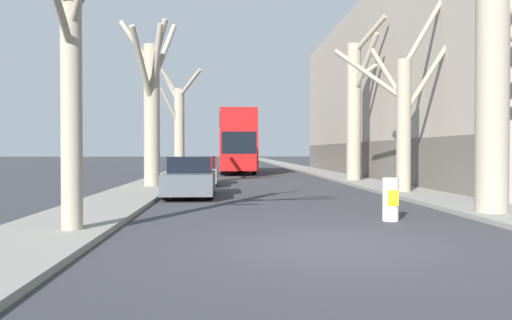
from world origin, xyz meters
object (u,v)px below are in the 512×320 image
(street_tree_right_2, at_px, (356,106))
(double_decker_bus, at_px, (237,139))
(street_tree_right_1, at_px, (404,111))
(street_tree_left_0, at_px, (71,48))
(parked_car_1, at_px, (199,171))
(street_tree_left_2, at_px, (178,124))
(parked_car_0, at_px, (191,178))
(street_tree_left_1, at_px, (152,103))
(traffic_bollard, at_px, (390,199))
(street_tree_right_0, at_px, (498,55))

(street_tree_right_2, distance_m, double_decker_bus, 13.05)
(street_tree_right_1, relative_size, double_decker_bus, 0.75)
(street_tree_left_0, height_order, parked_car_1, street_tree_left_0)
(street_tree_left_0, relative_size, street_tree_left_2, 0.98)
(street_tree_right_2, distance_m, parked_car_0, 11.86)
(street_tree_left_0, distance_m, double_decker_bus, 28.26)
(street_tree_right_2, relative_size, parked_car_1, 2.01)
(street_tree_left_1, relative_size, street_tree_right_1, 0.96)
(street_tree_right_1, relative_size, parked_car_1, 1.88)
(parked_car_0, bearing_deg, street_tree_right_1, 2.86)
(double_decker_bus, bearing_deg, street_tree_right_2, -62.31)
(parked_car_0, bearing_deg, street_tree_right_2, 44.22)
(street_tree_left_1, bearing_deg, street_tree_left_0, -88.51)
(street_tree_right_1, xyz_separation_m, double_decker_bus, (-5.89, 19.02, -0.59))
(parked_car_1, relative_size, traffic_bollard, 4.16)
(street_tree_right_0, bearing_deg, parked_car_1, 123.33)
(street_tree_right_2, height_order, traffic_bollard, street_tree_right_2)
(street_tree_left_2, relative_size, street_tree_right_2, 0.99)
(street_tree_left_0, distance_m, parked_car_0, 9.19)
(parked_car_0, relative_size, parked_car_1, 1.06)
(parked_car_0, distance_m, traffic_bollard, 8.45)
(double_decker_bus, height_order, parked_car_1, double_decker_bus)
(street_tree_left_2, height_order, street_tree_right_2, street_tree_right_2)
(double_decker_bus, bearing_deg, street_tree_left_0, -97.66)
(street_tree_left_1, height_order, double_decker_bus, street_tree_left_1)
(street_tree_left_0, distance_m, traffic_bollard, 7.67)
(parked_car_0, bearing_deg, street_tree_right_0, -37.78)
(street_tree_left_2, height_order, parked_car_0, street_tree_left_2)
(street_tree_left_0, xyz_separation_m, traffic_bollard, (6.77, 1.87, -3.08))
(traffic_bollard, bearing_deg, parked_car_0, 127.49)
(street_tree_left_2, height_order, double_decker_bus, street_tree_left_2)
(street_tree_left_1, bearing_deg, parked_car_0, -63.04)
(street_tree_right_0, height_order, parked_car_0, street_tree_right_0)
(double_decker_bus, distance_m, parked_car_1, 13.75)
(street_tree_left_1, xyz_separation_m, street_tree_right_0, (9.96, -10.05, 0.26))
(street_tree_left_0, distance_m, parked_car_1, 14.92)
(street_tree_left_2, bearing_deg, traffic_bollard, -71.93)
(parked_car_0, height_order, parked_car_1, parked_car_0)
(street_tree_right_0, relative_size, double_decker_bus, 0.81)
(parked_car_0, distance_m, parked_car_1, 5.97)
(double_decker_bus, xyz_separation_m, parked_car_1, (-2.13, -13.45, -1.90))
(street_tree_left_0, bearing_deg, street_tree_right_0, 13.78)
(street_tree_right_0, xyz_separation_m, parked_car_1, (-8.00, 12.17, -3.35))
(street_tree_right_2, bearing_deg, traffic_bollard, -101.64)
(traffic_bollard, bearing_deg, street_tree_left_1, 123.93)
(street_tree_left_0, relative_size, street_tree_right_1, 1.04)
(street_tree_left_2, xyz_separation_m, double_decker_bus, (3.99, 4.67, -0.89))
(street_tree_left_2, bearing_deg, street_tree_left_1, -90.51)
(street_tree_left_1, distance_m, street_tree_left_2, 10.91)
(parked_car_0, xyz_separation_m, parked_car_1, (-0.00, 5.97, -0.02))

